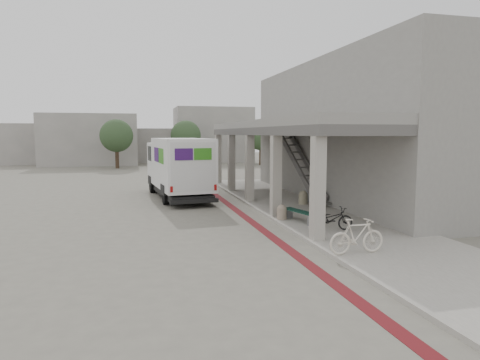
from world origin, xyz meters
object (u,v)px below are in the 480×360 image
object	(u,v)px
bench	(300,214)
bicycle_cream	(357,236)
fedex_truck	(178,166)
utility_cabinet	(314,190)
bicycle_black	(331,219)

from	to	relation	value
bench	bicycle_cream	xyz separation A→B (m)	(-0.10, -4.40, 0.20)
fedex_truck	utility_cabinet	world-z (taller)	fedex_truck
bicycle_black	utility_cabinet	bearing A→B (deg)	-16.54
bicycle_cream	bicycle_black	bearing A→B (deg)	-13.79
fedex_truck	bicycle_cream	distance (m)	12.87
fedex_truck	utility_cabinet	size ratio (longest dim) A/B	6.63
fedex_truck	bicycle_black	world-z (taller)	fedex_truck
bench	utility_cabinet	xyz separation A→B (m)	(2.40, 4.20, 0.28)
utility_cabinet	bicycle_cream	xyz separation A→B (m)	(-2.50, -8.61, -0.08)
bicycle_cream	bench	bearing A→B (deg)	-3.30
fedex_truck	utility_cabinet	xyz separation A→B (m)	(6.11, -3.69, -0.99)
fedex_truck	bench	distance (m)	8.82
bench	bicycle_cream	world-z (taller)	bicycle_cream
bench	utility_cabinet	distance (m)	4.85
bicycle_black	bicycle_cream	xyz separation A→B (m)	(-0.57, -2.73, 0.09)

